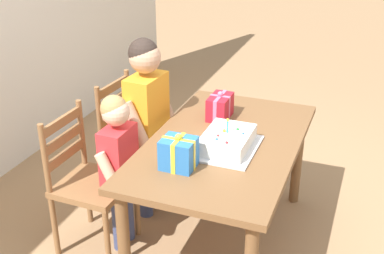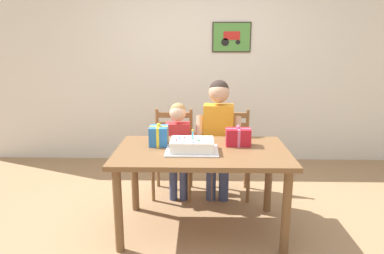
# 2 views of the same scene
# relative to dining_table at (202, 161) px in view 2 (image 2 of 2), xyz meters

# --- Properties ---
(ground_plane) EXTENTS (20.00, 20.00, 0.00)m
(ground_plane) POSITION_rel_dining_table_xyz_m (0.00, 0.00, -0.65)
(ground_plane) COLOR #997551
(back_wall) EXTENTS (6.40, 0.11, 2.60)m
(back_wall) POSITION_rel_dining_table_xyz_m (0.00, 1.97, 0.65)
(back_wall) COLOR silver
(back_wall) RESTS_ON ground
(dining_table) EXTENTS (1.47, 0.87, 0.75)m
(dining_table) POSITION_rel_dining_table_xyz_m (0.00, 0.00, 0.00)
(dining_table) COLOR brown
(dining_table) RESTS_ON ground
(birthday_cake) EXTENTS (0.44, 0.34, 0.19)m
(birthday_cake) POSITION_rel_dining_table_xyz_m (-0.08, -0.04, 0.15)
(birthday_cake) COLOR silver
(birthday_cake) RESTS_ON dining_table
(gift_box_red_large) EXTENTS (0.16, 0.19, 0.20)m
(gift_box_red_large) POSITION_rel_dining_table_xyz_m (-0.38, 0.14, 0.18)
(gift_box_red_large) COLOR #286BB7
(gift_box_red_large) RESTS_ON dining_table
(gift_box_beside_cake) EXTENTS (0.22, 0.13, 0.19)m
(gift_box_beside_cake) POSITION_rel_dining_table_xyz_m (0.32, 0.13, 0.18)
(gift_box_beside_cake) COLOR red
(gift_box_beside_cake) RESTS_ON dining_table
(chair_left) EXTENTS (0.43, 0.43, 0.92)m
(chair_left) POSITION_rel_dining_table_xyz_m (-0.31, 0.79, -0.18)
(chair_left) COLOR brown
(chair_left) RESTS_ON ground
(chair_right) EXTENTS (0.45, 0.45, 0.92)m
(chair_right) POSITION_rel_dining_table_xyz_m (0.31, 0.79, -0.18)
(chair_right) COLOR brown
(chair_right) RESTS_ON ground
(child_older) EXTENTS (0.47, 0.28, 1.28)m
(child_older) POSITION_rel_dining_table_xyz_m (0.17, 0.59, 0.13)
(child_older) COLOR #38426B
(child_older) RESTS_ON ground
(child_younger) EXTENTS (0.38, 0.22, 1.05)m
(child_younger) POSITION_rel_dining_table_xyz_m (-0.24, 0.59, -0.01)
(child_younger) COLOR #38426B
(child_younger) RESTS_ON ground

